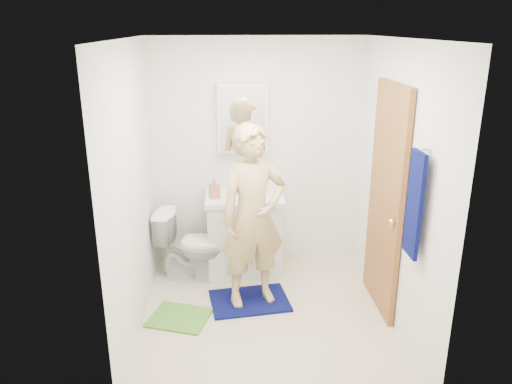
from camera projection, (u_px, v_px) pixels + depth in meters
floor at (266, 317)px, 4.51m from camera, size 2.20×2.40×0.02m
ceiling at (268, 37)px, 3.74m from camera, size 2.20×2.40×0.02m
wall_back at (257, 154)px, 5.27m from camera, size 2.20×0.02×2.40m
wall_front at (285, 253)px, 2.98m from camera, size 2.20×0.02×2.40m
wall_left at (131, 193)px, 4.05m from camera, size 0.02×2.40×2.40m
wall_right at (398, 187)px, 4.20m from camera, size 0.02×2.40×2.40m
vanity_cabinet at (244, 235)px, 5.24m from camera, size 0.75×0.55×0.80m
countertop at (244, 197)px, 5.10m from camera, size 0.79×0.59×0.05m
sink_basin at (244, 195)px, 5.10m from camera, size 0.40×0.40×0.03m
faucet at (243, 184)px, 5.24m from camera, size 0.03×0.03×0.12m
medicine_cabinet at (242, 118)px, 5.07m from camera, size 0.50×0.12×0.70m
mirror_panel at (243, 119)px, 5.01m from camera, size 0.46×0.01×0.66m
door at (386, 201)px, 4.39m from camera, size 0.05×0.80×2.05m
door_knob at (392, 222)px, 4.11m from camera, size 0.07×0.07×0.07m
towel at (414, 205)px, 3.64m from camera, size 0.03×0.24×0.80m
towel_hook at (426, 149)px, 3.51m from camera, size 0.06×0.02×0.02m
toilet at (192, 245)px, 5.10m from camera, size 0.77×0.53×0.72m
bath_mat at (250, 301)px, 4.73m from camera, size 0.79×0.61×0.02m
green_rug at (179, 317)px, 4.46m from camera, size 0.62×0.57×0.02m
soap_dispenser at (214, 188)px, 4.96m from camera, size 0.12×0.12×0.20m
toothbrush_cup at (259, 186)px, 5.17m from camera, size 0.16×0.16×0.11m
man at (253, 217)px, 4.46m from camera, size 0.71×0.57×1.69m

